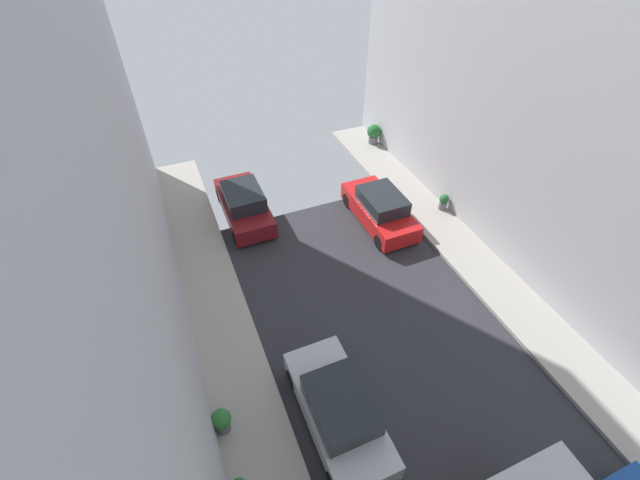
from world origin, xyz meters
The scene contains 6 objects.
parked_car_left_4 centered at (-2.70, 6.38, 0.72)m, with size 1.78×4.20×1.57m.
parked_car_left_5 centered at (-2.70, 16.48, 0.72)m, with size 1.78×4.20×1.57m.
parked_car_right_2 centered at (2.70, 13.89, 0.72)m, with size 1.78×4.20×1.57m.
potted_plant_2 centered at (5.73, 13.43, 0.56)m, with size 0.42×0.42×0.77m.
potted_plant_4 centered at (-5.78, 7.38, 0.62)m, with size 0.56×0.56×0.85m.
potted_plant_5 centered at (5.63, 19.97, 0.76)m, with size 0.75×0.75×1.09m.
Camera 1 is at (-5.24, 1.63, 12.02)m, focal length 23.48 mm.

